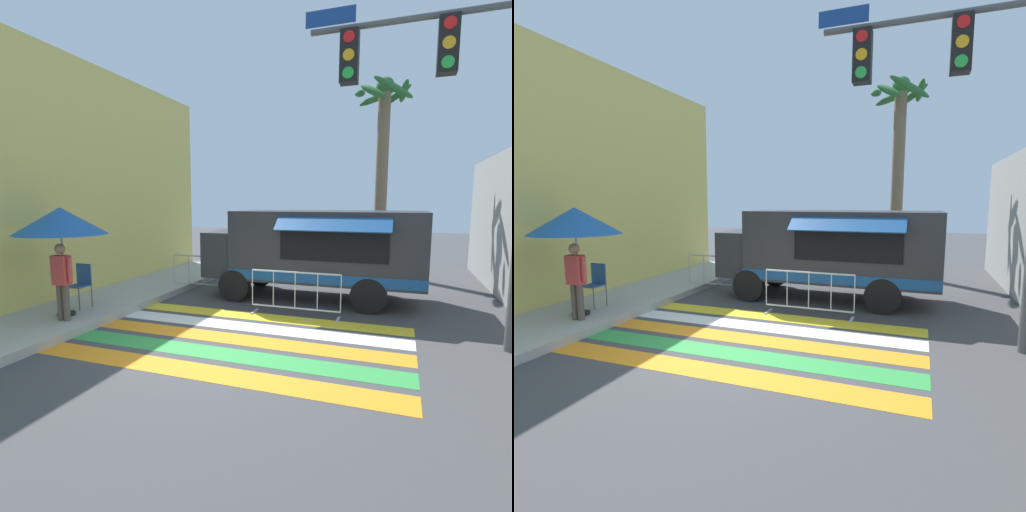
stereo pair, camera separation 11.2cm
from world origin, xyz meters
TOP-DOWN VIEW (x-y plane):
  - ground_plane at (0.00, 0.00)m, footprint 60.00×60.00m
  - sidewalk_left at (-5.06, 0.00)m, footprint 4.40×16.00m
  - crosswalk_painted at (0.00, 0.53)m, footprint 6.40×3.60m
  - food_truck at (0.68, 4.19)m, footprint 5.56×2.66m
  - traffic_signal_pole at (3.52, 1.56)m, footprint 3.73×0.29m
  - patio_umbrella at (-3.73, 0.24)m, footprint 1.84×1.84m
  - folding_chair at (-3.91, 0.88)m, footprint 0.40×0.40m
  - vendor_person at (-3.48, -0.06)m, footprint 0.53×0.21m
  - barricade_front at (0.69, 2.38)m, footprint 2.05×0.44m
  - barricade_side at (-2.44, 4.03)m, footprint 1.99×0.44m
  - palm_tree at (2.11, 8.74)m, footprint 1.98×2.08m

SIDE VIEW (x-z plane):
  - ground_plane at x=0.00m, z-range 0.00..0.00m
  - crosswalk_painted at x=0.00m, z-range 0.00..0.01m
  - sidewalk_left at x=-5.06m, z-range 0.00..0.17m
  - barricade_side at x=-2.44m, z-range -0.01..1.01m
  - barricade_front at x=0.69m, z-range -0.01..1.01m
  - folding_chair at x=-3.91m, z-range 0.28..1.26m
  - vendor_person at x=-3.48m, z-range 0.27..1.83m
  - food_truck at x=0.68m, z-range 0.20..2.52m
  - patio_umbrella at x=-3.73m, z-range 1.02..3.29m
  - traffic_signal_pole at x=3.52m, z-range 1.26..7.37m
  - palm_tree at x=2.11m, z-range 1.01..7.76m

